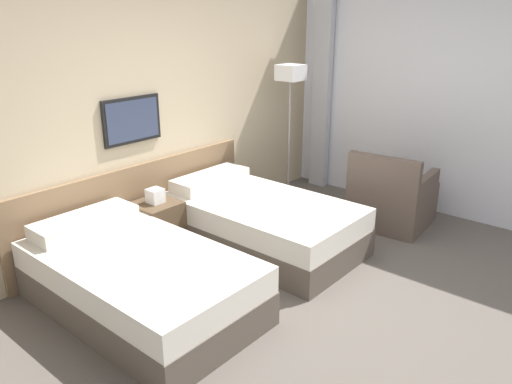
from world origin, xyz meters
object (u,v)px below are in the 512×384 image
at_px(nightstand, 157,226).
at_px(armchair, 391,200).
at_px(bed_near_door, 139,280).
at_px(floor_lamp, 290,85).
at_px(bed_near_window, 261,222).

distance_m(nightstand, armchair, 2.58).
bearing_deg(bed_near_door, floor_lamp, 12.09).
relative_size(bed_near_door, floor_lamp, 1.15).
bearing_deg(armchair, nightstand, 50.54).
bearing_deg(armchair, bed_near_door, 70.19).
distance_m(bed_near_door, floor_lamp, 3.07).
distance_m(bed_near_window, floor_lamp, 1.83).
height_order(bed_near_door, armchair, armchair).
bearing_deg(bed_near_window, bed_near_door, 180.00).
bearing_deg(nightstand, floor_lamp, -3.01).
bearing_deg(bed_near_door, bed_near_window, 0.00).
bearing_deg(nightstand, bed_near_door, -137.34).
height_order(floor_lamp, armchair, floor_lamp).
relative_size(floor_lamp, armchair, 1.91).
bearing_deg(bed_near_door, armchair, -14.64).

